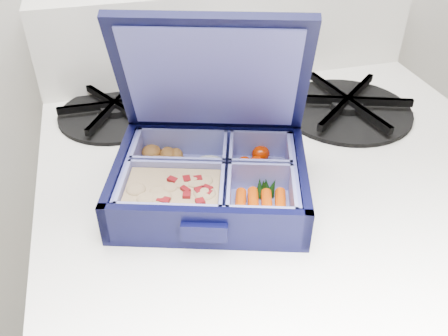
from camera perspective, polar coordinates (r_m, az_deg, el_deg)
name	(u,v)px	position (r m, az deg, el deg)	size (l,w,h in m)	color
bento_box	(210,180)	(0.54, -1.65, -1.46)	(0.22, 0.17, 0.05)	black
burner_grate	(347,104)	(0.74, 14.56, 7.49)	(0.20, 0.20, 0.03)	black
burner_grate_rear	(116,109)	(0.73, -12.90, 6.93)	(0.17, 0.17, 0.02)	black
fork	(251,126)	(0.69, 3.22, 5.12)	(0.03, 0.19, 0.01)	silver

